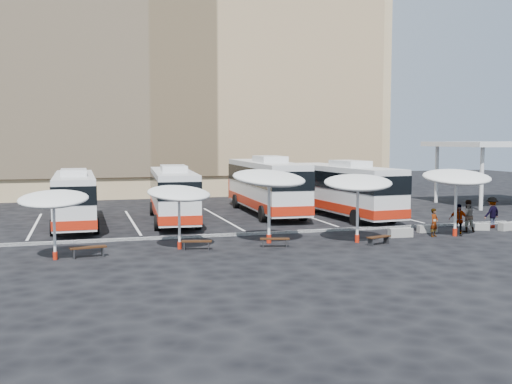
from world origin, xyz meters
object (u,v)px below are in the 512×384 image
object	(u,v)px
conc_bench_2	(480,227)
passenger_1	(468,216)
sunshade_0	(53,199)
sunshade_4	(456,177)
bus_0	(74,197)
conc_bench_0	(400,233)
sunshade_1	(179,194)
wood_bench_2	(275,240)
wood_bench_1	(197,243)
wood_bench_3	(379,238)
bus_3	(342,188)
wood_bench_0	(88,249)
passenger_2	(458,220)
passenger_3	(492,213)
conc_bench_3	(508,226)
sunshade_2	(269,179)
bus_2	(266,184)
passenger_0	(434,223)
bus_1	(173,193)
sunshade_3	(358,183)

from	to	relation	value
conc_bench_2	passenger_1	xyz separation A→B (m)	(-1.16, -0.41, 0.74)
sunshade_0	sunshade_4	world-z (taller)	sunshade_4
bus_0	conc_bench_0	distance (m)	19.78
sunshade_1	wood_bench_2	xyz separation A→B (m)	(4.66, -0.80, -2.39)
wood_bench_1	conc_bench_0	bearing A→B (deg)	3.03
wood_bench_3	conc_bench_0	distance (m)	2.94
sunshade_1	conc_bench_0	xyz separation A→B (m)	(12.27, 0.18, -2.49)
bus_3	sunshade_0	distance (m)	21.18
wood_bench_0	passenger_2	size ratio (longest dim) A/B	0.94
wood_bench_3	passenger_3	distance (m)	9.90
bus_3	passenger_1	xyz separation A→B (m)	(4.13, -8.38, -1.08)
conc_bench_3	sunshade_2	bearing A→B (deg)	-179.04
bus_2	conc_bench_2	distance (m)	15.07
sunshade_0	bus_0	bearing A→B (deg)	85.93
bus_3	conc_bench_3	xyz separation A→B (m)	(6.89, -8.46, -1.79)
conc_bench_2	passenger_1	world-z (taller)	passenger_1
bus_0	conc_bench_3	size ratio (longest dim) A/B	9.09
sunshade_0	wood_bench_2	bearing A→B (deg)	1.30
bus_3	passenger_1	world-z (taller)	bus_3
passenger_0	wood_bench_3	bearing A→B (deg)	170.30
bus_3	wood_bench_2	distance (m)	12.95
sunshade_1	wood_bench_0	world-z (taller)	sunshade_1
conc_bench_2	passenger_0	xyz separation A→B (m)	(-3.96, -1.34, 0.58)
wood_bench_2	passenger_0	size ratio (longest dim) A/B	0.97
wood_bench_3	passenger_1	xyz separation A→B (m)	(6.97, 2.39, 0.61)
bus_1	sunshade_2	world-z (taller)	sunshade_2
sunshade_1	sunshade_2	xyz separation A→B (m)	(4.73, 0.41, 0.62)
wood_bench_0	wood_bench_3	distance (m)	14.32
conc_bench_3	conc_bench_0	bearing A→B (deg)	-176.30
passenger_3	bus_3	bearing A→B (deg)	-65.51
sunshade_4	wood_bench_1	distance (m)	14.89
bus_3	sunshade_3	xyz separation A→B (m)	(-3.60, -9.85, 1.10)
passenger_3	wood_bench_1	bearing A→B (deg)	-10.03
conc_bench_2	bus_3	bearing A→B (deg)	123.56
bus_1	wood_bench_3	xyz separation A→B (m)	(8.80, -11.71, -1.57)
bus_0	conc_bench_2	bearing A→B (deg)	-20.64
bus_0	conc_bench_2	xyz separation A→B (m)	(23.09, -8.55, -1.63)
wood_bench_0	passenger_3	world-z (taller)	passenger_3
bus_1	wood_bench_2	bearing A→B (deg)	-67.92
bus_1	sunshade_4	size ratio (longest dim) A/B	2.62
bus_2	sunshade_4	distance (m)	14.63
passenger_1	bus_0	bearing A→B (deg)	-6.33
sunshade_1	wood_bench_2	size ratio (longest dim) A/B	2.60
bus_1	wood_bench_2	world-z (taller)	bus_1
bus_2	conc_bench_0	bearing A→B (deg)	-69.72
sunshade_3	wood_bench_3	xyz separation A→B (m)	(0.76, -0.92, -2.79)
sunshade_4	conc_bench_3	distance (m)	5.38
bus_0	bus_2	world-z (taller)	bus_2
sunshade_1	passenger_0	distance (m)	14.27
wood_bench_2	bus_1	bearing A→B (deg)	107.80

